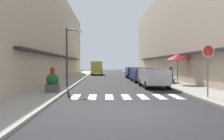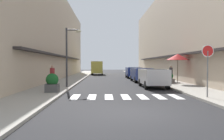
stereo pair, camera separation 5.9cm
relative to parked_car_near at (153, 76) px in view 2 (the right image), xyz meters
The scene contains 17 objects.
ground_plane 10.36m from the parked_car_near, 104.80° to the left, with size 107.75×107.75×0.00m, color #232326.
sidewalk_left 12.65m from the parked_car_near, 127.73° to the left, with size 2.79×68.57×0.12m, color #9E998E.
sidewalk_right 10.31m from the parked_car_near, 76.23° to the left, with size 2.79×68.57×0.12m, color #9E998E.
building_row_left 16.91m from the parked_car_near, 135.46° to the left, with size 5.50×46.08×10.91m.
building_row_right 13.95m from the parked_car_near, 60.98° to the left, with size 5.50×46.08×11.61m.
crosswalk 5.90m from the parked_car_near, 116.90° to the right, with size 6.15×2.20×0.01m.
parked_car_near is the anchor object (origin of this frame).
parked_car_mid 6.11m from the parked_car_near, 90.00° to the left, with size 1.87×4.52×1.47m.
parked_car_far 13.04m from the parked_car_near, 90.00° to the left, with size 1.84×4.06×1.47m.
delivery_van 24.66m from the parked_car_near, 102.00° to the left, with size 2.04×5.41×2.37m.
round_street_sign 6.62m from the parked_car_near, 76.10° to the right, with size 0.65×0.07×2.75m.
street_lamp 6.81m from the parked_car_near, behind, with size 1.19×0.28×4.50m.
cafe_umbrella 4.36m from the parked_car_near, 45.52° to the left, with size 2.05×2.05×2.67m.
planter_corner 7.99m from the parked_car_near, 152.43° to the right, with size 0.78×0.78×1.16m.
planter_midblock 3.65m from the parked_car_near, 54.40° to the left, with size 0.78×0.78×0.98m.
pedestrian_walking_near 7.71m from the parked_car_near, behind, with size 0.34×0.34×1.67m.
pedestrian_walking_far 5.69m from the parked_car_near, 60.44° to the left, with size 0.34×0.34×1.61m.
Camera 2 is at (-1.20, -8.93, 1.84)m, focal length 38.10 mm.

